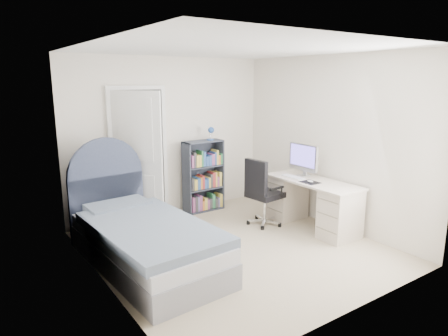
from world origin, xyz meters
TOP-DOWN VIEW (x-y plane):
  - room_shell at (0.00, 0.00)m, footprint 3.50×3.70m
  - door at (-0.65, 1.57)m, footprint 0.92×0.68m
  - bed at (-1.16, 0.28)m, footprint 1.20×2.33m
  - nightstand at (-1.35, 1.59)m, footprint 0.42×0.42m
  - floor_lamp at (-0.90, 1.69)m, footprint 0.19×0.19m
  - bookcase at (0.48, 1.57)m, footprint 0.66×0.28m
  - desk at (1.37, -0.02)m, footprint 0.59×1.47m
  - office_chair at (0.80, 0.46)m, footprint 0.54×0.55m

SIDE VIEW (x-z plane):
  - bed at x=-1.16m, z-range -0.38..1.02m
  - desk at x=1.37m, z-range -0.21..1.00m
  - nightstand at x=-1.35m, z-range 0.10..0.72m
  - bookcase at x=0.48m, z-range -0.16..1.24m
  - floor_lamp at x=-0.90m, z-range -0.12..1.22m
  - office_chair at x=0.80m, z-range 0.05..1.07m
  - door at x=-0.65m, z-range 0.00..2.06m
  - room_shell at x=0.00m, z-range -0.05..2.55m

